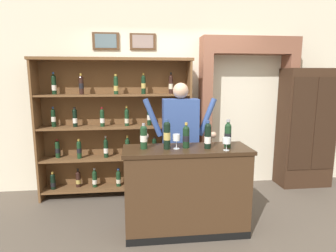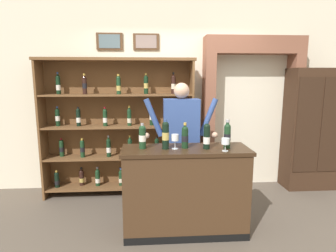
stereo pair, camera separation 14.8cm
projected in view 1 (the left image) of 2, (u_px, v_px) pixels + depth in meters
ground_plane at (185, 231)px, 3.23m from camera, size 14.00×14.00×0.02m
back_wall at (170, 82)px, 4.42m from camera, size 12.00×0.19×3.35m
wine_shelf at (116, 125)px, 4.08m from camera, size 2.23×0.36×2.02m
archway_doorway at (244, 104)px, 4.49m from camera, size 1.51×0.45×2.36m
side_cabinet at (306, 128)px, 4.49m from camera, size 0.81×0.42×1.89m
tasting_counter at (186, 191)px, 3.14m from camera, size 1.40×0.50×0.99m
shopkeeper at (180, 133)px, 3.58m from camera, size 0.96×0.22×1.69m
tasting_bottle_rosso at (144, 136)px, 3.00m from camera, size 0.08×0.08×0.28m
tasting_bottle_riserva at (167, 134)px, 2.99m from camera, size 0.08×0.08×0.33m
tasting_bottle_vin_santo at (186, 136)px, 3.05m from camera, size 0.07×0.07×0.28m
tasting_bottle_chianti at (208, 136)px, 3.02m from camera, size 0.07×0.07×0.31m
tasting_bottle_grappa at (228, 134)px, 3.06m from camera, size 0.07×0.07×0.31m
wine_glass_right at (176, 138)px, 3.00m from camera, size 0.08×0.08×0.16m
wine_glass_center at (227, 141)px, 2.94m from camera, size 0.08×0.08×0.14m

